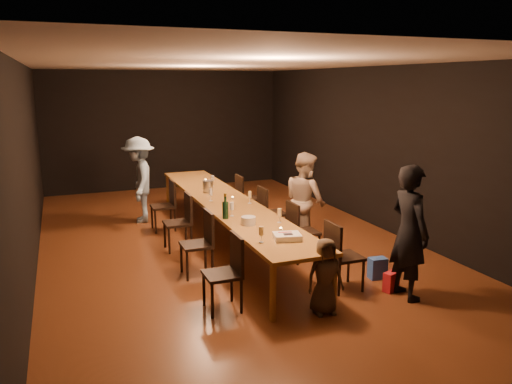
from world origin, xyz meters
name	(u,v)px	position (x,y,z in m)	size (l,w,h in m)	color
ground	(227,243)	(0.00, 0.00, 0.00)	(10.00, 10.00, 0.00)	#462511
room_shell	(225,122)	(0.00, 0.00, 2.08)	(6.04, 10.04, 3.02)	black
table	(226,204)	(0.00, 0.00, 0.70)	(0.90, 6.00, 0.75)	olive
chair_right_0	(345,256)	(0.85, -2.40, 0.47)	(0.42, 0.42, 0.93)	black
chair_right_1	(304,231)	(0.85, -1.20, 0.47)	(0.42, 0.42, 0.93)	black
chair_right_2	(273,212)	(0.85, 0.00, 0.47)	(0.42, 0.42, 0.93)	black
chair_right_3	(248,198)	(0.85, 1.20, 0.47)	(0.42, 0.42, 0.93)	black
chair_left_0	(222,273)	(-0.85, -2.40, 0.47)	(0.42, 0.42, 0.93)	black
chair_left_1	(196,244)	(-0.85, -1.20, 0.47)	(0.42, 0.42, 0.93)	black
chair_left_2	(177,222)	(-0.85, 0.00, 0.47)	(0.42, 0.42, 0.93)	black
chair_left_3	(163,206)	(-0.85, 1.20, 0.47)	(0.42, 0.42, 0.93)	black
woman_birthday	(409,232)	(1.46, -2.90, 0.86)	(0.63, 0.41, 1.73)	black
woman_tan	(305,200)	(1.15, -0.65, 0.80)	(0.78, 0.61, 1.60)	#BDA48E
man_blue	(139,180)	(-1.15, 1.95, 0.84)	(1.09, 0.62, 1.68)	#7D9FC1
child	(325,276)	(0.26, -2.93, 0.46)	(0.45, 0.30, 0.93)	#463727
gift_bag_red	(391,282)	(1.39, -2.70, 0.13)	(0.22, 0.12, 0.26)	red
gift_bag_blue	(378,268)	(1.48, -2.26, 0.15)	(0.24, 0.16, 0.30)	#2A55B6
birthday_cake	(287,237)	(0.06, -2.29, 0.79)	(0.39, 0.34, 0.08)	white
plate_stack	(248,221)	(-0.16, -1.47, 0.81)	(0.21, 0.21, 0.12)	silver
champagne_bottle	(225,206)	(-0.36, -1.04, 0.94)	(0.09, 0.09, 0.38)	black
ice_bucket	(208,186)	(-0.09, 0.79, 0.85)	(0.19, 0.19, 0.21)	silver
wineglass_0	(261,234)	(-0.29, -2.27, 0.85)	(0.06, 0.06, 0.21)	beige
wineglass_1	(280,216)	(0.29, -1.54, 0.85)	(0.06, 0.06, 0.21)	beige
wineglass_2	(232,209)	(-0.23, -0.95, 0.85)	(0.06, 0.06, 0.21)	silver
wineglass_3	(250,197)	(0.30, -0.31, 0.85)	(0.06, 0.06, 0.21)	beige
wineglass_4	(211,195)	(-0.24, 0.10, 0.85)	(0.06, 0.06, 0.21)	silver
wineglass_5	(213,181)	(0.14, 1.26, 0.85)	(0.06, 0.06, 0.21)	silver
tealight_near	(281,229)	(0.15, -1.88, 0.77)	(0.05, 0.05, 0.03)	#B2B7B2
tealight_mid	(233,198)	(0.15, 0.12, 0.77)	(0.05, 0.05, 0.03)	#B2B7B2
tealight_far	(206,180)	(0.15, 1.80, 0.77)	(0.05, 0.05, 0.03)	#B2B7B2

